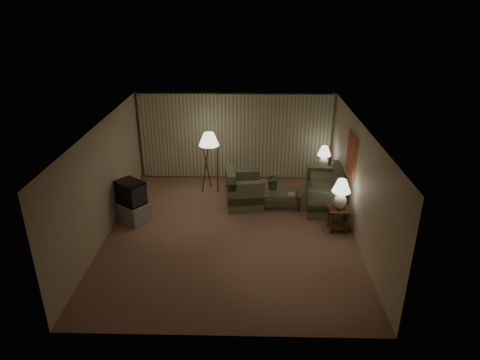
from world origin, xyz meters
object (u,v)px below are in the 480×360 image
floor_lamp (210,161)px  side_table_far (322,175)px  armchair (244,191)px  side_table_near (339,216)px  table_lamp_near (341,192)px  crt_tv (131,192)px  vase (273,190)px  table_lamp_far (324,155)px  coffee_table (278,197)px  ottoman (237,181)px  sofa (324,192)px  tv_cabinet (133,212)px

floor_lamp → side_table_far: bearing=6.0°
armchair → side_table_near: 2.67m
side_table_far → floor_lamp: 3.43m
table_lamp_near → crt_tv: size_ratio=0.90×
floor_lamp → vase: (1.82, -0.99, -0.45)m
table_lamp_far → coffee_table: (-1.40, -1.35, -0.73)m
table_lamp_far → floor_lamp: (-3.36, -0.36, -0.08)m
table_lamp_far → crt_tv: 5.66m
armchair → ottoman: armchair is taller
vase → side_table_far: bearing=41.1°
vase → ottoman: bearing=129.7°
sofa → ottoman: size_ratio=3.16×
table_lamp_far → armchair: bearing=-150.8°
table_lamp_near → floor_lamp: bearing=146.3°
armchair → vase: bearing=-100.6°
table_lamp_near → tv_cabinet: size_ratio=0.77×
tv_cabinet → ottoman: tv_cabinet is taller
side_table_near → ottoman: side_table_near is taller
crt_tv → vase: crt_tv is taller
side_table_far → coffee_table: size_ratio=0.49×
side_table_far → table_lamp_near: bearing=-90.0°
table_lamp_near → floor_lamp: (-3.36, 2.24, -0.12)m
side_table_far → crt_tv: 5.67m
sofa → side_table_near: 1.36m
table_lamp_far → vase: (-1.55, -1.35, -0.52)m
sofa → floor_lamp: floor_lamp is taller
armchair → vase: (0.79, -0.04, 0.06)m
armchair → side_table_near: armchair is taller
floor_lamp → table_lamp_near: bearing=-33.7°
sofa → tv_cabinet: bearing=-73.2°
sofa → crt_tv: crt_tv is taller
sofa → vase: 1.40m
side_table_far → table_lamp_far: table_lamp_far is taller
table_lamp_near → armchair: bearing=151.1°
crt_tv → vase: size_ratio=6.02×
tv_cabinet → floor_lamp: size_ratio=0.56×
crt_tv → vase: 3.77m
table_lamp_near → crt_tv: 5.22m
sofa → vase: sofa is taller
tv_cabinet → ottoman: size_ratio=1.57×
table_lamp_near → crt_tv: bearing=175.9°
side_table_far → coffee_table: 1.95m
floor_lamp → vase: size_ratio=12.58×
coffee_table → tv_cabinet: (-3.80, -0.88, -0.03)m
crt_tv → tv_cabinet: bearing=0.0°
tv_cabinet → vase: (3.65, 0.88, 0.24)m
crt_tv → coffee_table: bearing=51.2°
table_lamp_far → table_lamp_near: bearing=-90.0°
side_table_near → floor_lamp: bearing=146.3°
sofa → side_table_far: (0.15, 1.25, -0.01)m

